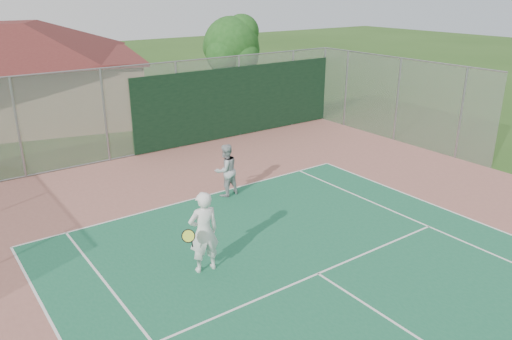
{
  "coord_description": "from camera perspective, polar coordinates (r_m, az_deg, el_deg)",
  "views": [
    {
      "loc": [
        -7.0,
        -0.84,
        6.23
      ],
      "look_at": [
        0.52,
        9.57,
        1.51
      ],
      "focal_mm": 35.0,
      "sensor_mm": 36.0,
      "label": 1
    }
  ],
  "objects": [
    {
      "name": "player_white_front",
      "position": [
        11.48,
        -6.02,
        -7.15
      ],
      "size": [
        1.13,
        0.77,
        1.96
      ],
      "rotation": [
        0.0,
        0.0,
        3.02
      ],
      "color": "white",
      "rests_on": "ground"
    },
    {
      "name": "side_fence_right",
      "position": [
        22.06,
        15.84,
        7.7
      ],
      "size": [
        0.08,
        9.0,
        3.5
      ],
      "color": "gray",
      "rests_on": "ground"
    },
    {
      "name": "player_grey_back",
      "position": [
        15.6,
        -3.47,
        -0.08
      ],
      "size": [
        0.87,
        0.71,
        1.68
      ],
      "rotation": [
        0.0,
        0.0,
        3.24
      ],
      "color": "#A8ABAD",
      "rests_on": "ground"
    },
    {
      "name": "clubhouse",
      "position": [
        26.95,
        -26.74,
        10.84
      ],
      "size": [
        14.64,
        11.54,
        5.58
      ],
      "rotation": [
        0.0,
        0.0,
        -0.25
      ],
      "color": "tan",
      "rests_on": "ground"
    },
    {
      "name": "tree",
      "position": [
        27.64,
        -2.67,
        13.93
      ],
      "size": [
        3.52,
        3.34,
        4.91
      ],
      "color": "#3E2A16",
      "rests_on": "ground"
    },
    {
      "name": "back_fence",
      "position": [
        20.52,
        -8.62,
        7.11
      ],
      "size": [
        20.08,
        0.11,
        3.53
      ],
      "color": "gray",
      "rests_on": "ground"
    }
  ]
}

